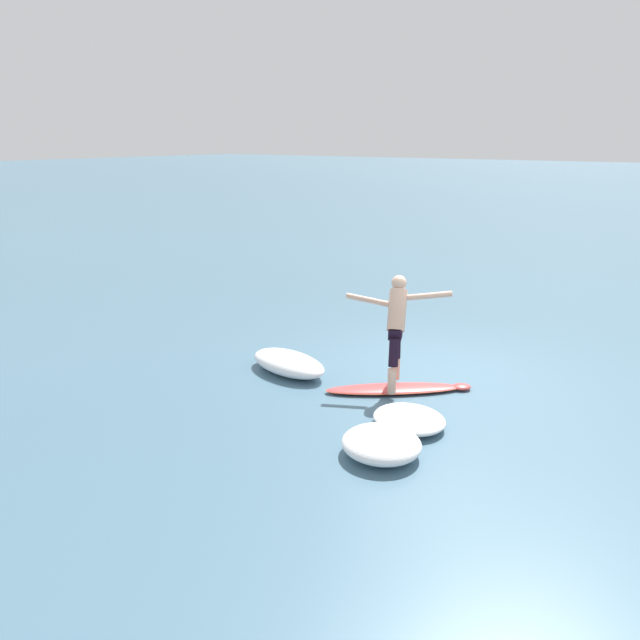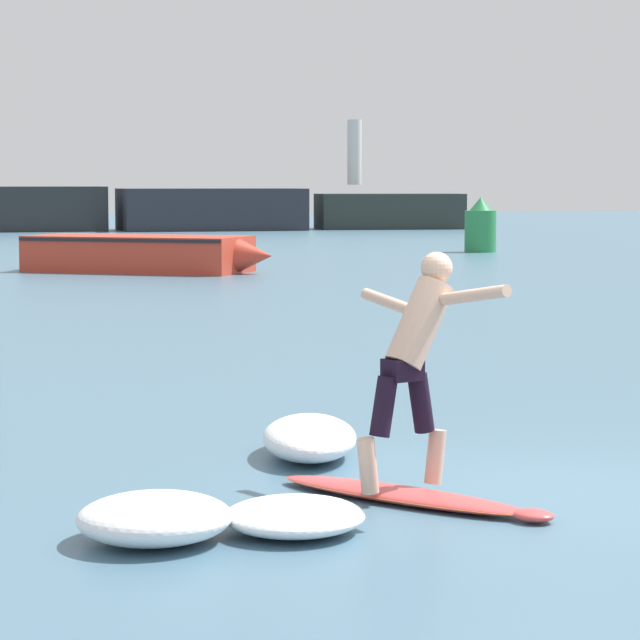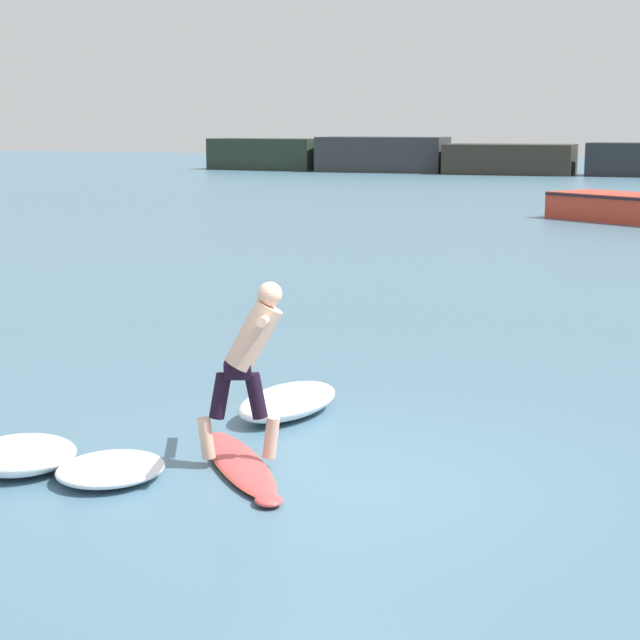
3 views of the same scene
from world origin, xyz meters
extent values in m
plane|color=#466A80|center=(0.00, 0.00, 0.00)|extent=(200.00, 200.00, 0.00)
cube|color=#263327|center=(-29.53, 62.00, 1.11)|extent=(8.36, 3.79, 2.22)
cube|color=#313334|center=(-20.65, 62.00, 1.19)|extent=(8.96, 4.77, 2.38)
cube|color=#322F27|center=(-11.76, 62.00, 0.98)|extent=(8.58, 5.27, 1.95)
ellipsoid|color=#D54645|center=(-1.12, 0.06, 0.05)|extent=(1.73, 1.95, 0.10)
ellipsoid|color=#D54645|center=(-0.42, -0.79, 0.05)|extent=(0.38, 0.39, 0.08)
ellipsoid|color=#DB5B2D|center=(-1.12, 0.06, 0.05)|extent=(1.75, 1.97, 0.04)
cone|color=black|center=(-1.69, 0.74, -0.06)|extent=(0.07, 0.07, 0.14)
cone|color=black|center=(-1.69, 0.55, -0.06)|extent=(0.07, 0.07, 0.14)
cone|color=black|center=(-1.50, 0.70, -0.06)|extent=(0.07, 0.07, 0.14)
cylinder|color=#DAA98E|center=(-0.84, 0.18, 0.30)|extent=(0.21, 0.19, 0.41)
cylinder|color=black|center=(-0.97, 0.13, 0.72)|extent=(0.27, 0.23, 0.45)
cylinder|color=#DAA98E|center=(-1.41, -0.07, 0.30)|extent=(0.21, 0.19, 0.41)
cylinder|color=black|center=(-1.28, -0.01, 0.72)|extent=(0.27, 0.23, 0.45)
cube|color=black|center=(-1.12, 0.06, 0.98)|extent=(0.32, 0.29, 0.16)
cylinder|color=#DAA98E|center=(-0.98, 0.12, 1.30)|extent=(0.62, 0.48, 0.71)
sphere|color=#DAA98E|center=(-0.84, 0.18, 1.71)|extent=(0.24, 0.24, 0.24)
cylinder|color=#DAA98E|center=(-1.07, 0.61, 1.42)|extent=(0.35, 0.68, 0.21)
cylinder|color=#DAA98E|center=(-0.69, -0.28, 1.54)|extent=(0.35, 0.68, 0.20)
cube|color=red|center=(-0.47, 28.85, 0.47)|extent=(6.06, 4.90, 0.93)
cube|color=black|center=(-0.47, 28.85, 0.86)|extent=(6.05, 4.94, 0.08)
cube|color=black|center=(-3.00, 30.34, 0.51)|extent=(0.42, 0.45, 0.52)
ellipsoid|color=white|center=(-2.08, -0.72, 0.11)|extent=(1.22, 1.29, 0.21)
ellipsoid|color=white|center=(-1.43, 1.94, 0.17)|extent=(1.08, 1.71, 0.34)
ellipsoid|color=white|center=(-3.03, -0.82, 0.16)|extent=(1.42, 1.44, 0.32)
camera|label=1|loc=(-9.30, -4.33, 3.91)|focal=35.00mm
camera|label=2|loc=(-3.98, -10.52, 2.35)|focal=85.00mm
camera|label=3|loc=(3.34, -8.88, 3.30)|focal=60.00mm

